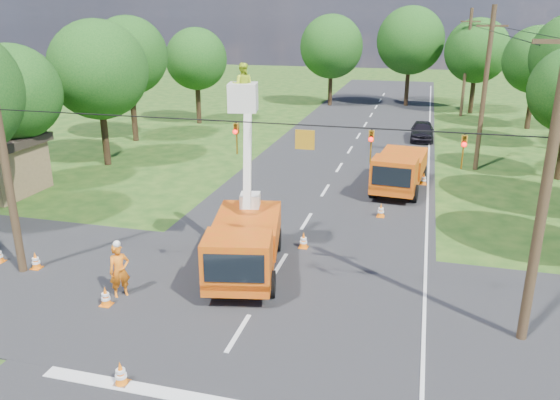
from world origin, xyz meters
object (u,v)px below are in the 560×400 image
(traffic_cone_5, at_px, (36,261))
(tree_right_e, at_px, (537,60))
(ground_worker, at_px, (119,271))
(distant_car, at_px, (422,131))
(traffic_cone_4, at_px, (106,297))
(traffic_cone_7, at_px, (424,179))
(second_truck, at_px, (399,170))
(pole_left, at_px, (4,159))
(tree_left_e, at_px, (129,56))
(tree_far_a, at_px, (331,47))
(traffic_cone_2, at_px, (304,240))
(tree_left_d, at_px, (98,70))
(pole_right_mid, at_px, (485,89))
(tree_left_f, at_px, (196,59))
(traffic_cone_0, at_px, (121,374))
(pole_right_near, at_px, (547,180))
(pole_right_far, at_px, (466,62))
(bucket_truck, at_px, (244,233))
(tree_far_c, at_px, (477,51))
(tree_far_b, at_px, (410,41))
(traffic_cone_3, at_px, (381,210))
(tree_left_c, at_px, (12,93))

(traffic_cone_5, relative_size, tree_right_e, 0.08)
(ground_worker, bearing_deg, distant_car, 25.89)
(traffic_cone_4, bearing_deg, traffic_cone_7, 59.14)
(second_truck, distance_m, tree_right_e, 23.51)
(pole_left, bearing_deg, tree_left_e, 108.36)
(tree_far_a, bearing_deg, distant_car, -56.38)
(traffic_cone_2, relative_size, tree_left_d, 0.08)
(pole_right_mid, xyz_separation_m, tree_right_e, (5.30, 15.00, 0.70))
(pole_right_mid, xyz_separation_m, tree_left_f, (-23.30, 10.00, 0.58))
(traffic_cone_4, bearing_deg, traffic_cone_0, -53.32)
(traffic_cone_5, distance_m, pole_right_near, 18.26)
(traffic_cone_2, xyz_separation_m, tree_right_e, (13.27, 30.04, 5.45))
(traffic_cone_0, height_order, pole_left, pole_left)
(traffic_cone_5, height_order, pole_right_far, pole_right_far)
(bucket_truck, distance_m, ground_worker, 4.69)
(pole_left, distance_m, tree_far_c, 46.12)
(traffic_cone_7, bearing_deg, ground_worker, -121.60)
(traffic_cone_2, xyz_separation_m, tree_far_b, (2.47, 40.04, 6.45))
(tree_left_e, distance_m, tree_right_e, 33.25)
(pole_right_far, height_order, pole_left, pole_right_far)
(pole_right_mid, distance_m, tree_far_a, 26.69)
(traffic_cone_7, relative_size, tree_left_e, 0.08)
(traffic_cone_4, height_order, tree_far_c, tree_far_c)
(traffic_cone_3, height_order, tree_far_b, tree_far_b)
(distant_car, distance_m, traffic_cone_7, 12.32)
(ground_worker, height_order, tree_far_a, tree_far_a)
(distant_car, relative_size, pole_right_near, 0.43)
(tree_left_c, xyz_separation_m, tree_far_c, (26.00, 33.00, 0.62))
(traffic_cone_2, height_order, tree_left_e, tree_left_e)
(bucket_truck, bearing_deg, tree_left_c, 143.98)
(bucket_truck, xyz_separation_m, tree_far_b, (4.14, 42.87, 5.17))
(traffic_cone_4, distance_m, tree_far_b, 47.62)
(second_truck, distance_m, traffic_cone_2, 9.84)
(distant_car, height_order, pole_right_far, pole_right_far)
(tree_far_a, bearing_deg, tree_right_e, -23.05)
(tree_left_e, xyz_separation_m, tree_far_b, (19.80, 23.00, 0.32))
(tree_right_e, bearing_deg, traffic_cone_3, -112.29)
(traffic_cone_3, distance_m, traffic_cone_4, 13.87)
(pole_left, bearing_deg, pole_right_mid, 48.01)
(second_truck, bearing_deg, traffic_cone_5, -128.05)
(distant_car, xyz_separation_m, traffic_cone_2, (-4.47, -23.00, -0.38))
(traffic_cone_2, relative_size, tree_far_b, 0.07)
(second_truck, xyz_separation_m, pole_right_far, (4.54, 25.85, 3.89))
(tree_left_f, bearing_deg, pole_right_near, -52.16)
(traffic_cone_4, bearing_deg, tree_far_b, 80.32)
(tree_right_e, bearing_deg, tree_left_f, -170.08)
(pole_left, bearing_deg, traffic_cone_4, -18.29)
(pole_right_far, relative_size, tree_far_b, 0.97)
(bucket_truck, bearing_deg, traffic_cone_2, 47.52)
(distant_car, relative_size, pole_right_far, 0.43)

